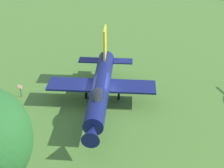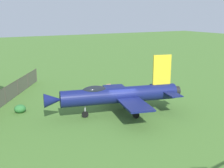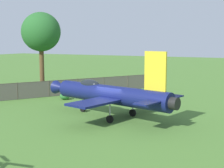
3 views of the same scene
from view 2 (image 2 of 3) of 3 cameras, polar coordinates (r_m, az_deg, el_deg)
The scene contains 4 objects.
ground_plane at distance 27.65m, azimuth 1.50°, elevation -5.90°, with size 200.00×200.00×0.00m, color #47722D.
display_jet at distance 26.98m, azimuth 0.87°, elevation -2.10°, with size 12.80×9.39×5.46m.
shrub_near_fence at distance 29.28m, azimuth -17.47°, elevation -4.61°, with size 1.10×1.00×0.79m.
info_plaque at distance 34.36m, azimuth -0.58°, elevation -0.51°, with size 0.62×0.43×1.14m.
Camera 2 is at (13.30, 22.42, 9.22)m, focal length 46.98 mm.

